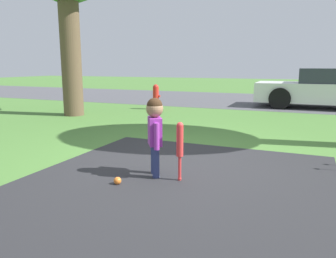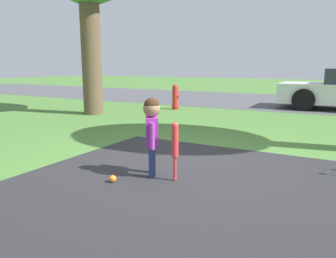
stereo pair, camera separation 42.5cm
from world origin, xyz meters
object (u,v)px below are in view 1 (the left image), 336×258
at_px(baseball_bat, 180,143).
at_px(sports_ball, 118,181).
at_px(fire_hydrant, 156,97).
at_px(parked_car, 327,89).
at_px(child, 155,126).

xyz_separation_m(baseball_bat, sports_ball, (-0.60, -0.39, -0.41)).
xyz_separation_m(baseball_bat, fire_hydrant, (-2.95, 5.63, -0.08)).
distance_m(sports_ball, parked_car, 8.75).
bearing_deg(parked_car, child, 73.86).
xyz_separation_m(child, fire_hydrant, (-2.61, 5.59, -0.25)).
bearing_deg(sports_ball, fire_hydrant, 111.32).
bearing_deg(fire_hydrant, sports_ball, -68.68).
bearing_deg(child, fire_hydrant, 172.56).
height_order(fire_hydrant, parked_car, parked_car).
height_order(baseball_bat, sports_ball, baseball_bat).
distance_m(child, sports_ball, 0.77).
relative_size(child, baseball_bat, 1.37).
distance_m(baseball_bat, parked_car, 8.20).
relative_size(baseball_bat, sports_ball, 8.03).
distance_m(baseball_bat, fire_hydrant, 6.36).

